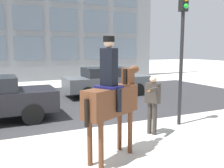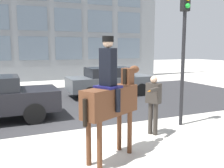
# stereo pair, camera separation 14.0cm
# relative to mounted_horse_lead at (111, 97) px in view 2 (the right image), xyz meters

# --- Properties ---
(ground_plane) EXTENTS (80.00, 80.00, 0.00)m
(ground_plane) POSITION_rel_mounted_horse_lead_xyz_m (-0.04, 1.75, -1.40)
(ground_plane) COLOR beige
(road_surface) EXTENTS (21.05, 8.50, 0.01)m
(road_surface) POSITION_rel_mounted_horse_lead_xyz_m (-0.04, 6.50, -1.40)
(road_surface) COLOR #2D2D30
(road_surface) RESTS_ON ground_plane
(mounted_horse_lead) EXTENTS (1.75, 1.12, 2.71)m
(mounted_horse_lead) POSITION_rel_mounted_horse_lead_xyz_m (0.00, 0.00, 0.00)
(mounted_horse_lead) COLOR #59331E
(mounted_horse_lead) RESTS_ON ground_plane
(pedestrian_bystander) EXTENTS (0.74, 0.76, 1.69)m
(pedestrian_bystander) POSITION_rel_mounted_horse_lead_xyz_m (1.71, 0.96, -0.40)
(pedestrian_bystander) COLOR #332D28
(pedestrian_bystander) RESTS_ON ground_plane
(street_car_far_lane) EXTENTS (4.49, 1.77, 1.49)m
(street_car_far_lane) POSITION_rel_mounted_horse_lead_xyz_m (2.93, 7.02, -0.61)
(street_car_far_lane) COLOR #51565B
(street_car_far_lane) RESTS_ON ground_plane
(traffic_light) EXTENTS (0.24, 0.29, 4.30)m
(traffic_light) POSITION_rel_mounted_horse_lead_xyz_m (3.04, 1.38, 1.47)
(traffic_light) COLOR black
(traffic_light) RESTS_ON ground_plane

